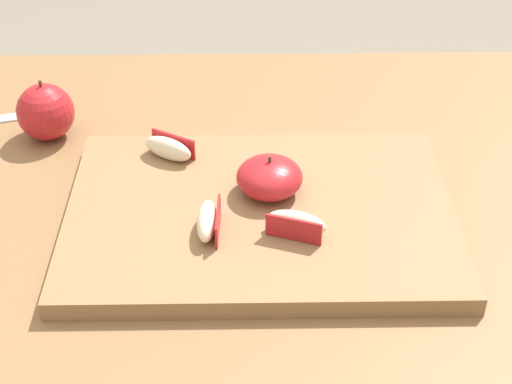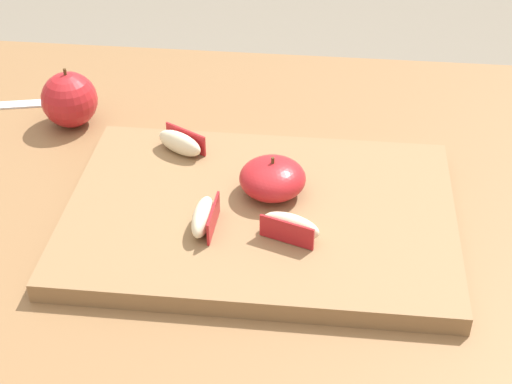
{
  "view_description": "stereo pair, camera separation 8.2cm",
  "coord_description": "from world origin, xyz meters",
  "px_view_note": "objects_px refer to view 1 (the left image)",
  "views": [
    {
      "loc": [
        -0.02,
        -0.66,
        1.29
      ],
      "look_at": [
        -0.0,
        0.01,
        0.81
      ],
      "focal_mm": 54.66,
      "sensor_mm": 36.0,
      "label": 1
    },
    {
      "loc": [
        0.07,
        -0.66,
        1.29
      ],
      "look_at": [
        -0.0,
        0.01,
        0.81
      ],
      "focal_mm": 54.66,
      "sensor_mm": 36.0,
      "label": 2
    }
  ],
  "objects_px": {
    "apple_wedge_back": "(296,224)",
    "whole_apple_crimson": "(45,112)",
    "apple_half_skin_up": "(269,177)",
    "apple_wedge_middle": "(208,221)",
    "cutting_board": "(256,215)",
    "apple_wedge_right": "(169,148)"
  },
  "relations": [
    {
      "from": "apple_wedge_back",
      "to": "whole_apple_crimson",
      "type": "relative_size",
      "value": 0.81
    },
    {
      "from": "apple_half_skin_up",
      "to": "apple_wedge_middle",
      "type": "height_order",
      "value": "apple_half_skin_up"
    },
    {
      "from": "cutting_board",
      "to": "apple_half_skin_up",
      "type": "xyz_separation_m",
      "value": [
        0.02,
        0.03,
        0.03
      ]
    },
    {
      "from": "apple_wedge_back",
      "to": "whole_apple_crimson",
      "type": "height_order",
      "value": "whole_apple_crimson"
    },
    {
      "from": "whole_apple_crimson",
      "to": "cutting_board",
      "type": "bearing_deg",
      "value": -34.88
    },
    {
      "from": "apple_wedge_right",
      "to": "whole_apple_crimson",
      "type": "bearing_deg",
      "value": 152.15
    },
    {
      "from": "apple_half_skin_up",
      "to": "apple_wedge_right",
      "type": "distance_m",
      "value": 0.13
    },
    {
      "from": "cutting_board",
      "to": "whole_apple_crimson",
      "type": "height_order",
      "value": "whole_apple_crimson"
    },
    {
      "from": "whole_apple_crimson",
      "to": "apple_wedge_right",
      "type": "bearing_deg",
      "value": -27.85
    },
    {
      "from": "apple_wedge_right",
      "to": "apple_wedge_back",
      "type": "height_order",
      "value": "same"
    },
    {
      "from": "apple_wedge_right",
      "to": "apple_wedge_back",
      "type": "xyz_separation_m",
      "value": [
        0.14,
        -0.14,
        0.0
      ]
    },
    {
      "from": "apple_half_skin_up",
      "to": "whole_apple_crimson",
      "type": "distance_m",
      "value": 0.32
    },
    {
      "from": "cutting_board",
      "to": "apple_wedge_right",
      "type": "height_order",
      "value": "apple_wedge_right"
    },
    {
      "from": "apple_wedge_middle",
      "to": "apple_wedge_right",
      "type": "relative_size",
      "value": 0.98
    },
    {
      "from": "apple_half_skin_up",
      "to": "apple_wedge_back",
      "type": "xyz_separation_m",
      "value": [
        0.03,
        -0.07,
        -0.01
      ]
    },
    {
      "from": "cutting_board",
      "to": "apple_half_skin_up",
      "type": "bearing_deg",
      "value": 60.81
    },
    {
      "from": "cutting_board",
      "to": "apple_wedge_right",
      "type": "distance_m",
      "value": 0.14
    },
    {
      "from": "apple_wedge_right",
      "to": "apple_wedge_back",
      "type": "distance_m",
      "value": 0.2
    },
    {
      "from": "cutting_board",
      "to": "apple_wedge_middle",
      "type": "relative_size",
      "value": 6.66
    },
    {
      "from": "apple_wedge_middle",
      "to": "apple_wedge_back",
      "type": "relative_size",
      "value": 0.96
    },
    {
      "from": "apple_half_skin_up",
      "to": "apple_wedge_right",
      "type": "relative_size",
      "value": 1.14
    },
    {
      "from": "apple_wedge_right",
      "to": "apple_wedge_back",
      "type": "relative_size",
      "value": 0.98
    }
  ]
}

